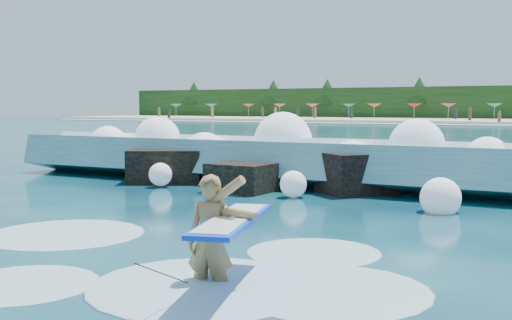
% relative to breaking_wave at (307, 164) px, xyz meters
% --- Properties ---
extents(ground, '(200.00, 200.00, 0.00)m').
position_rel_breaking_wave_xyz_m(ground, '(0.12, -7.87, -0.57)').
color(ground, '#082241').
rests_on(ground, ground).
extents(breaking_wave, '(18.97, 2.91, 1.64)m').
position_rel_breaking_wave_xyz_m(breaking_wave, '(0.00, 0.00, 0.00)').
color(breaking_wave, teal).
rests_on(breaking_wave, ground).
extents(rock_cluster, '(8.06, 2.94, 1.21)m').
position_rel_breaking_wave_xyz_m(rock_cluster, '(-1.26, -1.36, -0.19)').
color(rock_cluster, black).
rests_on(rock_cluster, ground).
extents(surfer_with_board, '(1.19, 2.86, 1.65)m').
position_rel_breaking_wave_xyz_m(surfer_with_board, '(3.20, -9.75, 0.04)').
color(surfer_with_board, olive).
rests_on(surfer_with_board, ground).
extents(wave_spray, '(14.84, 4.58, 2.15)m').
position_rel_breaking_wave_xyz_m(wave_spray, '(-0.35, -0.18, 0.44)').
color(wave_spray, white).
rests_on(wave_spray, ground).
extents(surf_foam, '(9.33, 5.33, 0.15)m').
position_rel_breaking_wave_xyz_m(surf_foam, '(2.36, -9.20, -0.57)').
color(surf_foam, silver).
rests_on(surf_foam, ground).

